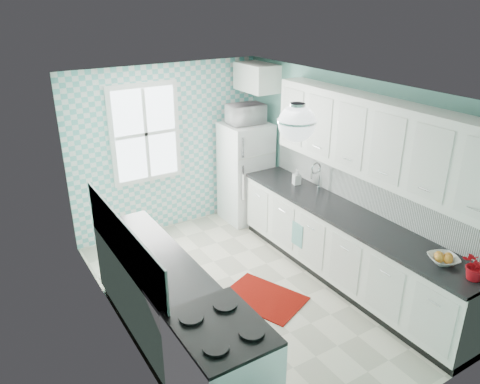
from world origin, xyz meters
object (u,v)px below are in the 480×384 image
fridge (246,172)px  potted_plant (477,265)px  stove (222,375)px  microwave (246,114)px  fruit_bowl (443,259)px  sink (309,193)px  ceiling_light (297,123)px

fridge → potted_plant: 3.84m
stove → microwave: size_ratio=1.89×
fruit_bowl → microwave: bearing=91.5°
fridge → fruit_bowl: (0.09, -3.49, 0.19)m
fridge → potted_plant: (0.09, -3.83, 0.30)m
fridge → potted_plant: size_ratio=5.27×
stove → potted_plant: size_ratio=3.39×
sink → microwave: microwave is taller
ceiling_light → stove: size_ratio=0.34×
ceiling_light → fruit_bowl: bearing=-37.2°
fruit_bowl → potted_plant: bearing=-90.0°
stove → microwave: (2.31, 3.26, 1.20)m
fridge → potted_plant: bearing=-91.0°
ceiling_light → sink: ceiling_light is taller
stove → fridge: bearing=56.2°
fruit_bowl → sink: bearing=89.9°
fruit_bowl → microwave: (-0.09, 3.50, 0.75)m
fruit_bowl → ceiling_light: bearing=142.8°
ceiling_light → fruit_bowl: (1.20, -0.91, -1.35)m
fridge → sink: 1.44m
fridge → fruit_bowl: 3.50m
microwave → fridge: bearing=57.9°
stove → sink: (2.40, 1.83, 0.40)m
fridge → potted_plant: fridge is taller
potted_plant → microwave: bearing=91.3°
sink → microwave: 1.64m
ceiling_light → microwave: size_ratio=0.65×
ceiling_light → microwave: ceiling_light is taller
sink → potted_plant: bearing=-87.7°
stove → ceiling_light: bearing=30.9°
fruit_bowl → microwave: size_ratio=0.53×
ceiling_light → fridge: ceiling_light is taller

